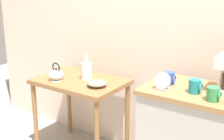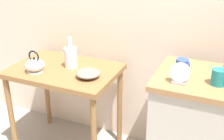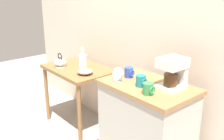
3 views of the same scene
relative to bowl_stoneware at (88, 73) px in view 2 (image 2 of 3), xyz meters
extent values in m
cube|color=olive|center=(-0.25, 0.07, -0.05)|extent=(0.83, 0.57, 0.04)
cylinder|color=olive|center=(-0.62, -0.18, -0.43)|extent=(0.04, 0.04, 0.71)
cylinder|color=olive|center=(0.13, -0.18, -0.43)|extent=(0.04, 0.04, 0.71)
cylinder|color=olive|center=(-0.62, 0.31, -0.43)|extent=(0.04, 0.04, 0.71)
cylinder|color=olive|center=(0.13, 0.31, -0.43)|extent=(0.04, 0.04, 0.71)
cube|color=#9E7044|center=(0.90, 0.03, 0.09)|extent=(0.79, 0.53, 0.04)
cylinder|color=gray|center=(0.00, 0.00, -0.03)|extent=(0.08, 0.08, 0.01)
ellipsoid|color=gray|center=(0.00, 0.00, 0.00)|extent=(0.18, 0.18, 0.05)
cylinder|color=white|center=(-0.41, -0.07, -0.03)|extent=(0.12, 0.12, 0.01)
ellipsoid|color=white|center=(-0.41, -0.07, 0.02)|extent=(0.15, 0.15, 0.09)
cone|color=white|center=(-0.34, -0.07, 0.03)|extent=(0.07, 0.03, 0.05)
sphere|color=black|center=(-0.41, -0.07, 0.08)|extent=(0.02, 0.02, 0.02)
torus|color=black|center=(-0.41, -0.07, 0.09)|extent=(0.09, 0.01, 0.09)
cylinder|color=silver|center=(-0.21, 0.11, 0.05)|extent=(0.10, 0.10, 0.16)
cylinder|color=silver|center=(-0.21, 0.11, 0.17)|extent=(0.04, 0.04, 0.08)
cylinder|color=#2D4CAD|center=(0.65, 0.03, 0.16)|extent=(0.08, 0.08, 0.09)
torus|color=#2D4CAD|center=(0.69, 0.03, 0.16)|extent=(0.01, 0.06, 0.06)
cylinder|color=teal|center=(0.88, -0.05, 0.16)|extent=(0.08, 0.08, 0.10)
cube|color=#B2B5BA|center=(0.67, -0.12, 0.12)|extent=(0.08, 0.06, 0.02)
cylinder|color=#B2B5BA|center=(0.67, -0.12, 0.18)|extent=(0.12, 0.05, 0.12)
cylinder|color=black|center=(0.67, -0.12, 0.18)|extent=(0.10, 0.04, 0.10)
camera|label=1|loc=(1.55, -2.05, 0.87)|focal=49.97mm
camera|label=2|loc=(0.92, -1.70, 0.89)|focal=47.14mm
camera|label=3|loc=(2.29, -1.56, 0.94)|focal=42.66mm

